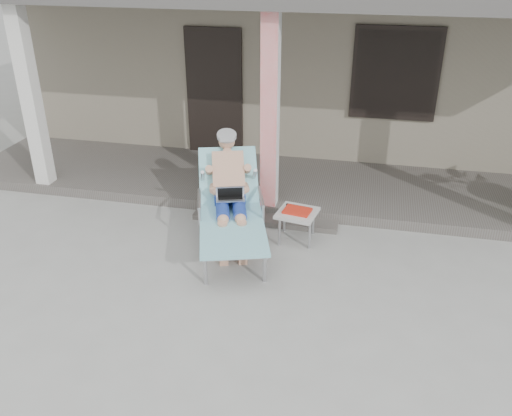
# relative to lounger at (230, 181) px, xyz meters

# --- Properties ---
(ground) EXTENTS (60.00, 60.00, 0.00)m
(ground) POSITION_rel_lounger_xyz_m (0.34, -1.31, -0.82)
(ground) COLOR #9E9E99
(ground) RESTS_ON ground
(house) EXTENTS (10.40, 5.40, 3.30)m
(house) POSITION_rel_lounger_xyz_m (0.34, 5.19, 0.85)
(house) COLOR gray
(house) RESTS_ON ground
(porch_deck) EXTENTS (10.00, 2.00, 0.15)m
(porch_deck) POSITION_rel_lounger_xyz_m (0.34, 1.69, -0.75)
(porch_deck) COLOR #605B56
(porch_deck) RESTS_ON ground
(porch_step) EXTENTS (2.00, 0.30, 0.07)m
(porch_step) POSITION_rel_lounger_xyz_m (0.34, 0.54, -0.78)
(porch_step) COLOR #605B56
(porch_step) RESTS_ON ground
(lounger) EXTENTS (1.33, 2.12, 1.33)m
(lounger) POSITION_rel_lounger_xyz_m (0.00, 0.00, 0.00)
(lounger) COLOR #B7B7BC
(lounger) RESTS_ON ground
(side_table) EXTENTS (0.56, 0.56, 0.43)m
(side_table) POSITION_rel_lounger_xyz_m (0.83, 0.17, -0.46)
(side_table) COLOR beige
(side_table) RESTS_ON ground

